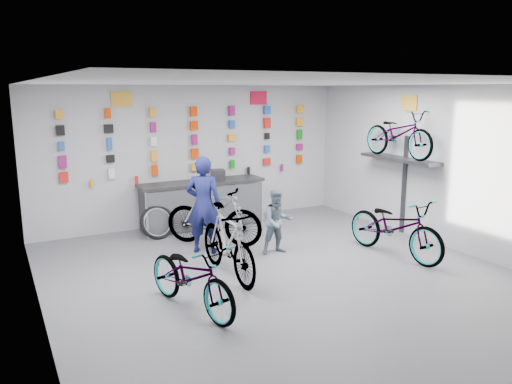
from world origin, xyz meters
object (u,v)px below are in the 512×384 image
bike_right (395,227)px  customer (278,221)px  clerk (204,205)px  counter (203,205)px  bike_left (192,276)px  bike_center (228,242)px  bike_service (214,216)px

bike_right → customer: 2.07m
clerk → counter: bearing=-76.2°
bike_left → bike_center: bike_center is taller
bike_right → counter: bearing=117.1°
bike_left → bike_service: 2.89m
counter → bike_left: bearing=-114.1°
bike_right → clerk: 3.42m
bike_right → customer: bearing=140.9°
bike_right → bike_service: (-2.57, 2.10, 0.03)m
bike_left → bike_center: bearing=28.7°
bike_center → bike_service: (0.47, 1.64, -0.00)m
bike_left → clerk: bearing=49.4°
customer → bike_service: bearing=138.4°
counter → bike_left: counter is taller
counter → bike_center: size_ratio=1.42×
bike_service → customer: size_ratio=1.61×
bike_center → customer: bearing=26.9°
bike_service → customer: (0.82, -0.99, 0.02)m
bike_right → clerk: bearing=141.6°
counter → customer: size_ratio=2.29×
bike_right → bike_service: 3.32m
customer → counter: bearing=111.7°
bike_center → bike_right: bike_center is taller
customer → bike_right: bearing=-23.4°
bike_left → bike_right: bearing=-8.5°
bike_left → bike_right: 4.00m
bike_service → bike_center: bearing=-152.2°
counter → bike_center: bearing=-104.7°
bike_center → clerk: (0.15, 1.33, 0.31)m
counter → bike_left: size_ratio=1.47×
customer → bike_left: bearing=-136.7°
bike_left → bike_service: (1.41, 2.52, 0.09)m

